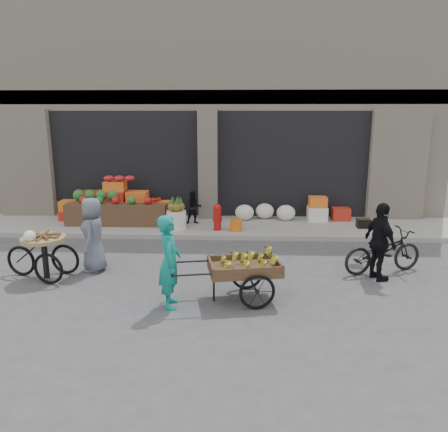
{
  "coord_description": "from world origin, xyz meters",
  "views": [
    {
      "loc": [
        1.0,
        -7.67,
        3.2
      ],
      "look_at": [
        0.63,
        1.07,
        1.1
      ],
      "focal_mm": 35.0,
      "sensor_mm": 36.0,
      "label": 1
    }
  ],
  "objects_px": {
    "seated_person": "(194,207)",
    "cyclist": "(380,242)",
    "tricycle_cart": "(44,250)",
    "bicycle": "(383,251)",
    "pineapple_bin": "(176,220)",
    "orange_bucket": "(236,225)",
    "vendor_woman": "(170,262)",
    "vendor_grey": "(93,235)",
    "fire_hydrant": "(217,216)",
    "banana_cart": "(242,265)"
  },
  "relations": [
    {
      "from": "vendor_grey",
      "to": "cyclist",
      "type": "xyz_separation_m",
      "value": [
        5.67,
        -0.28,
        0.0
      ]
    },
    {
      "from": "bicycle",
      "to": "cyclist",
      "type": "relative_size",
      "value": 1.12
    },
    {
      "from": "orange_bucket",
      "to": "vendor_woman",
      "type": "height_order",
      "value": "vendor_woman"
    },
    {
      "from": "orange_bucket",
      "to": "cyclist",
      "type": "relative_size",
      "value": 0.21
    },
    {
      "from": "orange_bucket",
      "to": "vendor_grey",
      "type": "xyz_separation_m",
      "value": [
        -2.87,
        -2.76,
        0.49
      ]
    },
    {
      "from": "pineapple_bin",
      "to": "orange_bucket",
      "type": "relative_size",
      "value": 1.62
    },
    {
      "from": "tricycle_cart",
      "to": "bicycle",
      "type": "bearing_deg",
      "value": 15.29
    },
    {
      "from": "cyclist",
      "to": "vendor_grey",
      "type": "bearing_deg",
      "value": 69.32
    },
    {
      "from": "pineapple_bin",
      "to": "bicycle",
      "type": "height_order",
      "value": "bicycle"
    },
    {
      "from": "tricycle_cart",
      "to": "fire_hydrant",
      "type": "bearing_deg",
      "value": 55.98
    },
    {
      "from": "pineapple_bin",
      "to": "orange_bucket",
      "type": "bearing_deg",
      "value": -3.58
    },
    {
      "from": "pineapple_bin",
      "to": "orange_bucket",
      "type": "xyz_separation_m",
      "value": [
        1.6,
        -0.1,
        -0.1
      ]
    },
    {
      "from": "vendor_grey",
      "to": "bicycle",
      "type": "xyz_separation_m",
      "value": [
        5.87,
        0.12,
        -0.31
      ]
    },
    {
      "from": "fire_hydrant",
      "to": "cyclist",
      "type": "height_order",
      "value": "cyclist"
    },
    {
      "from": "seated_person",
      "to": "bicycle",
      "type": "xyz_separation_m",
      "value": [
        4.21,
        -3.34,
        -0.13
      ]
    },
    {
      "from": "seated_person",
      "to": "banana_cart",
      "type": "distance_m",
      "value": 4.97
    },
    {
      "from": "pineapple_bin",
      "to": "vendor_grey",
      "type": "height_order",
      "value": "vendor_grey"
    },
    {
      "from": "banana_cart",
      "to": "vendor_woman",
      "type": "distance_m",
      "value": 1.25
    },
    {
      "from": "banana_cart",
      "to": "cyclist",
      "type": "height_order",
      "value": "cyclist"
    },
    {
      "from": "vendor_woman",
      "to": "cyclist",
      "type": "distance_m",
      "value": 4.07
    },
    {
      "from": "bicycle",
      "to": "fire_hydrant",
      "type": "bearing_deg",
      "value": 34.66
    },
    {
      "from": "pineapple_bin",
      "to": "vendor_woman",
      "type": "relative_size",
      "value": 0.33
    },
    {
      "from": "tricycle_cart",
      "to": "cyclist",
      "type": "distance_m",
      "value": 6.51
    },
    {
      "from": "fire_hydrant",
      "to": "bicycle",
      "type": "bearing_deg",
      "value": -37.49
    },
    {
      "from": "bicycle",
      "to": "seated_person",
      "type": "bearing_deg",
      "value": 33.71
    },
    {
      "from": "seated_person",
      "to": "cyclist",
      "type": "xyz_separation_m",
      "value": [
        4.01,
        -3.74,
        0.18
      ]
    },
    {
      "from": "fire_hydrant",
      "to": "banana_cart",
      "type": "xyz_separation_m",
      "value": [
        0.66,
        -4.13,
        0.12
      ]
    },
    {
      "from": "vendor_woman",
      "to": "vendor_grey",
      "type": "height_order",
      "value": "vendor_woman"
    },
    {
      "from": "orange_bucket",
      "to": "banana_cart",
      "type": "bearing_deg",
      "value": -87.78
    },
    {
      "from": "vendor_woman",
      "to": "tricycle_cart",
      "type": "bearing_deg",
      "value": 58.08
    },
    {
      "from": "tricycle_cart",
      "to": "bicycle",
      "type": "xyz_separation_m",
      "value": [
        6.7,
        0.58,
        -0.11
      ]
    },
    {
      "from": "cyclist",
      "to": "banana_cart",
      "type": "bearing_deg",
      "value": 93.53
    },
    {
      "from": "pineapple_bin",
      "to": "fire_hydrant",
      "type": "xyz_separation_m",
      "value": [
        1.1,
        -0.05,
        0.13
      ]
    },
    {
      "from": "pineapple_bin",
      "to": "banana_cart",
      "type": "relative_size",
      "value": 0.24
    },
    {
      "from": "orange_bucket",
      "to": "cyclist",
      "type": "height_order",
      "value": "cyclist"
    },
    {
      "from": "banana_cart",
      "to": "tricycle_cart",
      "type": "bearing_deg",
      "value": 156.69
    },
    {
      "from": "vendor_grey",
      "to": "cyclist",
      "type": "distance_m",
      "value": 5.68
    },
    {
      "from": "fire_hydrant",
      "to": "tricycle_cart",
      "type": "relative_size",
      "value": 0.49
    },
    {
      "from": "orange_bucket",
      "to": "banana_cart",
      "type": "relative_size",
      "value": 0.15
    },
    {
      "from": "seated_person",
      "to": "tricycle_cart",
      "type": "xyz_separation_m",
      "value": [
        -2.5,
        -3.92,
        -0.02
      ]
    },
    {
      "from": "vendor_woman",
      "to": "vendor_grey",
      "type": "bearing_deg",
      "value": 40.15
    },
    {
      "from": "fire_hydrant",
      "to": "vendor_grey",
      "type": "distance_m",
      "value": 3.68
    },
    {
      "from": "vendor_woman",
      "to": "seated_person",
      "type": "bearing_deg",
      "value": -6.25
    },
    {
      "from": "pineapple_bin",
      "to": "banana_cart",
      "type": "distance_m",
      "value": 4.54
    },
    {
      "from": "pineapple_bin",
      "to": "cyclist",
      "type": "height_order",
      "value": "cyclist"
    },
    {
      "from": "cyclist",
      "to": "seated_person",
      "type": "bearing_deg",
      "value": 29.13
    },
    {
      "from": "vendor_woman",
      "to": "bicycle",
      "type": "relative_size",
      "value": 0.92
    },
    {
      "from": "fire_hydrant",
      "to": "vendor_woman",
      "type": "distance_m",
      "value": 4.49
    },
    {
      "from": "vendor_woman",
      "to": "vendor_grey",
      "type": "distance_m",
      "value": 2.46
    },
    {
      "from": "seated_person",
      "to": "cyclist",
      "type": "relative_size",
      "value": 0.61
    }
  ]
}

